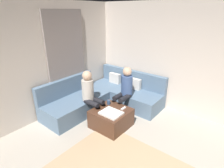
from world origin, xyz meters
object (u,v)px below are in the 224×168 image
sectional_couch (105,97)px  person_on_couch_side (91,94)px  coffee_mug (109,102)px  ottoman (111,118)px  person_on_couch_back (124,89)px  game_remote (123,108)px

sectional_couch → person_on_couch_side: person_on_couch_side is taller
sectional_couch → coffee_mug: size_ratio=26.84×
coffee_mug → person_on_couch_side: 0.46m
ottoman → person_on_couch_back: person_on_couch_back is taller
coffee_mug → person_on_couch_back: person_on_couch_back is taller
person_on_couch_back → ottoman: bearing=100.6°
sectional_couch → coffee_mug: 0.71m
game_remote → person_on_couch_back: person_on_couch_back is taller
ottoman → coffee_mug: 0.38m
ottoman → person_on_couch_back: bearing=100.6°
coffee_mug → game_remote: size_ratio=0.63×
ottoman → person_on_couch_side: 0.74m
coffee_mug → person_on_couch_side: bearing=-150.4°
coffee_mug → sectional_couch: bearing=138.6°
coffee_mug → game_remote: (0.40, 0.04, -0.04)m
sectional_couch → person_on_couch_side: (0.15, -0.66, 0.38)m
coffee_mug → game_remote: coffee_mug is taller
sectional_couch → person_on_couch_back: person_on_couch_back is taller
person_on_couch_back → coffee_mug: bearing=79.9°
ottoman → sectional_couch: bearing=139.2°
coffee_mug → game_remote: bearing=5.7°
game_remote → person_on_couch_back: bearing=123.4°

